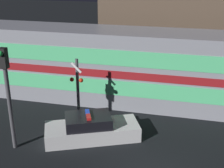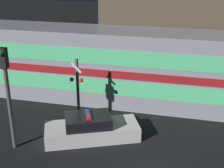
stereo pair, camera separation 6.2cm
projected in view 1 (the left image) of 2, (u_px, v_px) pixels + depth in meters
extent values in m
cube|color=gray|center=(128.00, 67.00, 19.06)|extent=(20.80, 3.07, 4.52)
cube|color=maroon|center=(123.00, 75.00, 17.66)|extent=(20.38, 0.03, 0.45)
cube|color=#59D88C|center=(123.00, 89.00, 17.95)|extent=(19.76, 0.02, 0.90)
cube|color=#59D88C|center=(123.00, 59.00, 17.30)|extent=(19.76, 0.02, 0.90)
cube|color=silver|center=(92.00, 132.00, 15.52)|extent=(4.90, 3.44, 0.73)
cube|color=black|center=(88.00, 121.00, 15.27)|extent=(2.63, 2.28, 0.53)
cube|color=red|center=(89.00, 117.00, 14.91)|extent=(0.39, 0.55, 0.12)
cube|color=blue|center=(87.00, 112.00, 15.38)|extent=(0.39, 0.55, 0.12)
cylinder|color=#4C4C51|center=(78.00, 92.00, 16.57)|extent=(0.16, 0.16, 3.62)
sphere|color=red|center=(72.00, 80.00, 16.23)|extent=(0.23, 0.23, 0.23)
sphere|color=red|center=(81.00, 80.00, 16.12)|extent=(0.23, 0.23, 0.23)
cube|color=white|center=(76.00, 68.00, 15.99)|extent=(0.58, 0.03, 0.58)
cylinder|color=#4C4C51|center=(10.00, 110.00, 14.15)|extent=(0.19, 0.19, 3.97)
cube|color=black|center=(4.00, 58.00, 13.27)|extent=(0.30, 0.30, 0.90)
sphere|color=green|center=(0.00, 54.00, 13.00)|extent=(0.23, 0.23, 0.23)
cube|color=brown|center=(170.00, 16.00, 23.75)|extent=(9.93, 5.20, 8.81)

